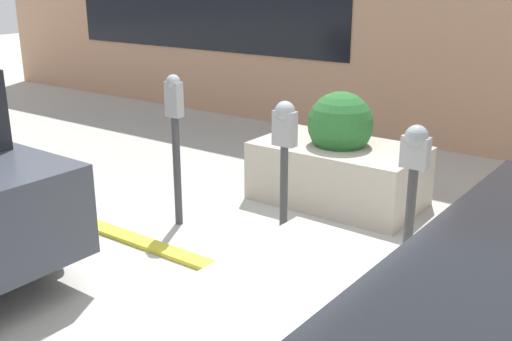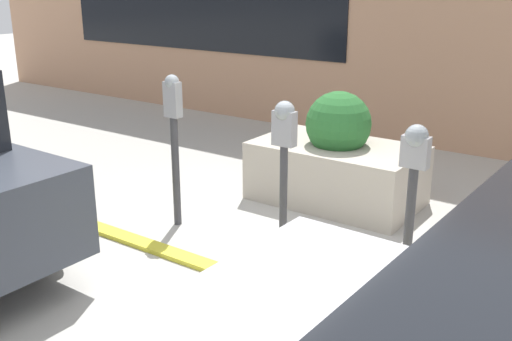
{
  "view_description": "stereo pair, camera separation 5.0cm",
  "coord_description": "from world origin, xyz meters",
  "px_view_note": "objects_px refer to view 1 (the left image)",
  "views": [
    {
      "loc": [
        -2.55,
        3.38,
        2.25
      ],
      "look_at": [
        0.0,
        -0.14,
        0.83
      ],
      "focal_mm": 42.0,
      "sensor_mm": 36.0,
      "label": 1
    },
    {
      "loc": [
        -2.51,
        3.41,
        2.25
      ],
      "look_at": [
        0.0,
        -0.14,
        0.83
      ],
      "focal_mm": 42.0,
      "sensor_mm": 36.0,
      "label": 2
    }
  ],
  "objects_px": {
    "parking_meter_second": "(284,146)",
    "parking_meter_middle": "(175,129)",
    "planter_box": "(339,163)",
    "parking_meter_nearest": "(413,175)"
  },
  "relations": [
    {
      "from": "parking_meter_nearest",
      "to": "parking_meter_middle",
      "type": "bearing_deg",
      "value": 1.15
    },
    {
      "from": "planter_box",
      "to": "parking_meter_nearest",
      "type": "bearing_deg",
      "value": 133.88
    },
    {
      "from": "parking_meter_second",
      "to": "planter_box",
      "type": "relative_size",
      "value": 0.79
    },
    {
      "from": "parking_meter_nearest",
      "to": "parking_meter_second",
      "type": "relative_size",
      "value": 0.96
    },
    {
      "from": "planter_box",
      "to": "parking_meter_middle",
      "type": "bearing_deg",
      "value": 56.33
    },
    {
      "from": "parking_meter_second",
      "to": "parking_meter_nearest",
      "type": "bearing_deg",
      "value": -177.81
    },
    {
      "from": "parking_meter_nearest",
      "to": "parking_meter_middle",
      "type": "xyz_separation_m",
      "value": [
        2.24,
        0.05,
        0.02
      ]
    },
    {
      "from": "parking_meter_second",
      "to": "planter_box",
      "type": "height_order",
      "value": "parking_meter_second"
    },
    {
      "from": "parking_meter_second",
      "to": "parking_meter_middle",
      "type": "distance_m",
      "value": 1.18
    },
    {
      "from": "parking_meter_second",
      "to": "parking_meter_middle",
      "type": "relative_size",
      "value": 0.93
    }
  ]
}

